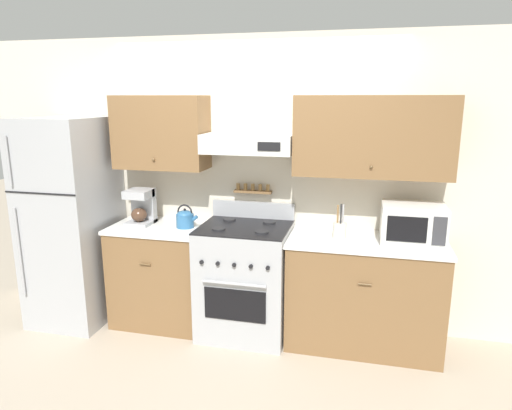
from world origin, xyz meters
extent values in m
plane|color=#B2A38E|center=(0.00, 0.00, 0.00)|extent=(16.00, 16.00, 0.00)
cube|color=beige|center=(0.00, 0.64, 1.27)|extent=(5.20, 0.08, 2.55)
cube|color=brown|center=(-0.80, 0.44, 1.73)|extent=(0.81, 0.33, 0.63)
sphere|color=brown|center=(-0.80, 0.26, 1.51)|extent=(0.02, 0.02, 0.02)
cube|color=brown|center=(1.00, 0.44, 1.73)|extent=(1.23, 0.33, 0.63)
sphere|color=brown|center=(1.00, 0.26, 1.51)|extent=(0.02, 0.02, 0.02)
cube|color=silver|center=(0.00, 0.42, 1.65)|extent=(0.76, 0.37, 0.16)
cube|color=black|center=(0.21, 0.23, 1.65)|extent=(0.18, 0.01, 0.07)
cube|color=brown|center=(0.00, 0.56, 1.21)|extent=(0.34, 0.07, 0.02)
cylinder|color=olive|center=(-0.14, 0.56, 1.25)|extent=(0.03, 0.03, 0.06)
cylinder|color=olive|center=(-0.07, 0.56, 1.25)|extent=(0.03, 0.03, 0.06)
cylinder|color=olive|center=(0.00, 0.56, 1.25)|extent=(0.03, 0.03, 0.06)
cylinder|color=olive|center=(0.07, 0.56, 1.25)|extent=(0.03, 0.03, 0.06)
cylinder|color=olive|center=(0.14, 0.56, 1.25)|extent=(0.03, 0.03, 0.06)
cube|color=brown|center=(-0.80, 0.31, 0.44)|extent=(0.81, 0.58, 0.88)
cube|color=white|center=(-0.80, 0.31, 0.90)|extent=(0.84, 0.61, 0.03)
cylinder|color=brown|center=(-0.80, 0.01, 0.66)|extent=(0.10, 0.01, 0.01)
cube|color=brown|center=(1.00, 0.31, 0.44)|extent=(1.23, 0.58, 0.88)
cube|color=white|center=(1.00, 0.31, 0.90)|extent=(1.25, 0.61, 0.03)
cylinder|color=brown|center=(1.00, 0.01, 0.66)|extent=(0.10, 0.01, 0.01)
cube|color=#ADAFB5|center=(0.00, 0.28, 0.48)|extent=(0.75, 0.63, 0.96)
cube|color=black|center=(0.00, -0.04, 0.40)|extent=(0.51, 0.01, 0.27)
cylinder|color=#ADAFB5|center=(0.00, -0.07, 0.59)|extent=(0.53, 0.02, 0.02)
cube|color=black|center=(0.00, 0.28, 0.96)|extent=(0.75, 0.63, 0.01)
cylinder|color=#232326|center=(-0.18, 0.13, 0.98)|extent=(0.11, 0.11, 0.02)
cylinder|color=#232326|center=(0.18, 0.13, 0.98)|extent=(0.11, 0.11, 0.02)
cylinder|color=#232326|center=(-0.18, 0.43, 0.98)|extent=(0.11, 0.11, 0.02)
cylinder|color=#232326|center=(0.18, 0.43, 0.98)|extent=(0.11, 0.11, 0.02)
cylinder|color=black|center=(-0.27, -0.05, 0.75)|extent=(0.03, 0.02, 0.03)
cylinder|color=black|center=(-0.14, -0.05, 0.75)|extent=(0.03, 0.02, 0.03)
cylinder|color=black|center=(0.00, -0.05, 0.75)|extent=(0.03, 0.02, 0.03)
cylinder|color=black|center=(0.14, -0.05, 0.75)|extent=(0.03, 0.02, 0.03)
cylinder|color=black|center=(0.27, -0.05, 0.75)|extent=(0.03, 0.02, 0.03)
cube|color=#ADAFB5|center=(0.00, 0.57, 1.04)|extent=(0.75, 0.04, 0.15)
cube|color=#ADAFB5|center=(-1.61, 0.22, 0.93)|extent=(0.66, 0.76, 1.86)
cube|color=black|center=(-1.61, -0.17, 1.27)|extent=(0.66, 0.01, 0.01)
cylinder|color=#ADAFB5|center=(-1.86, -0.18, 1.53)|extent=(0.02, 0.02, 0.41)
cylinder|color=#ADAFB5|center=(-1.86, -0.18, 0.74)|extent=(0.02, 0.02, 0.78)
cylinder|color=teal|center=(-0.55, 0.31, 0.97)|extent=(0.16, 0.16, 0.12)
ellipsoid|color=teal|center=(-0.55, 0.31, 1.03)|extent=(0.14, 0.14, 0.07)
sphere|color=black|center=(-0.55, 0.31, 1.08)|extent=(0.02, 0.02, 0.02)
cylinder|color=teal|center=(-0.48, 0.31, 0.99)|extent=(0.10, 0.03, 0.08)
torus|color=black|center=(-0.55, 0.31, 1.05)|extent=(0.14, 0.01, 0.14)
cube|color=#ADAFB5|center=(-0.98, 0.31, 0.93)|extent=(0.22, 0.24, 0.03)
cube|color=#ADAFB5|center=(-0.98, 0.39, 1.07)|extent=(0.22, 0.08, 0.31)
cube|color=#ADAFB5|center=(-0.98, 0.30, 1.20)|extent=(0.22, 0.20, 0.07)
ellipsoid|color=#4C3323|center=(-0.98, 0.29, 1.01)|extent=(0.14, 0.14, 0.12)
cube|color=white|center=(1.34, 0.33, 1.07)|extent=(0.48, 0.35, 0.30)
cube|color=black|center=(1.29, 0.16, 1.07)|extent=(0.29, 0.01, 0.19)
cube|color=#38383D|center=(1.52, 0.16, 1.07)|extent=(0.10, 0.01, 0.22)
cylinder|color=silver|center=(0.78, 0.31, 0.98)|extent=(0.11, 0.11, 0.12)
cylinder|color=olive|center=(0.77, 0.31, 1.12)|extent=(0.01, 0.05, 0.16)
cylinder|color=#28282B|center=(0.79, 0.32, 1.12)|extent=(0.01, 0.04, 0.16)
cylinder|color=#B2B2B7|center=(0.81, 0.32, 1.12)|extent=(0.01, 0.03, 0.16)
camera|label=1|loc=(0.95, -3.28, 2.03)|focal=32.00mm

